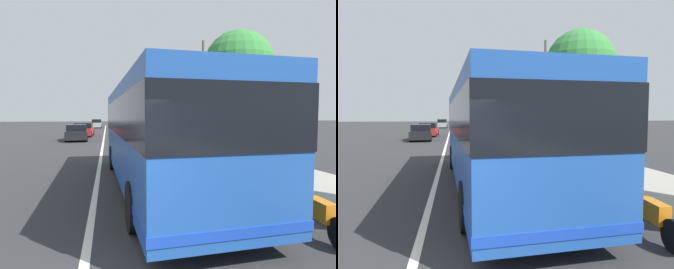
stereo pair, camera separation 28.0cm
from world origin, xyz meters
TOP-DOWN VIEW (x-y plane):
  - sidewalk_curb at (10.00, -6.62)m, footprint 110.00×3.60m
  - lane_divider_line at (10.00, 0.00)m, footprint 110.00×0.16m
  - coach_bus at (6.75, -1.93)m, footprint 10.82×3.06m
  - motorcycle_nearest_curb at (2.59, -4.29)m, footprint 2.21×0.35m
  - motorcycle_far_end at (5.67, -4.26)m, footprint 2.35×0.30m
  - car_oncoming at (25.05, 2.37)m, footprint 4.58×2.12m
  - car_far_distant at (30.46, 2.16)m, footprint 4.68×2.01m
  - car_behind_bus at (51.52, 1.54)m, footprint 4.15×1.88m
  - roadside_tree_mid_block at (11.97, -7.17)m, footprint 3.65×3.65m
  - roadside_tree_far_block at (33.61, -7.16)m, footprint 3.22×3.22m
  - utility_pole at (14.90, -6.25)m, footprint 0.23×0.23m

SIDE VIEW (x-z plane):
  - lane_divider_line at x=10.00m, z-range 0.00..0.01m
  - sidewalk_curb at x=10.00m, z-range 0.00..0.14m
  - motorcycle_nearest_curb at x=2.59m, z-range -0.16..1.07m
  - motorcycle_far_end at x=5.67m, z-range -0.16..1.10m
  - car_far_distant at x=30.46m, z-range -0.04..1.43m
  - car_oncoming at x=25.05m, z-range -0.03..1.42m
  - car_behind_bus at x=51.52m, z-range -0.06..1.50m
  - coach_bus at x=6.75m, z-range 0.25..3.39m
  - utility_pole at x=14.90m, z-range 0.00..6.88m
  - roadside_tree_far_block at x=33.61m, z-range 1.53..7.90m
  - roadside_tree_mid_block at x=11.97m, z-range 1.52..8.25m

